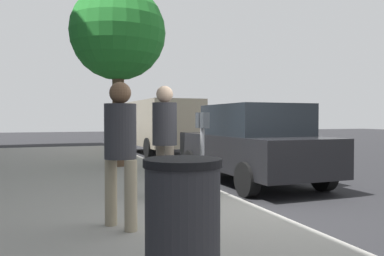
{
  "coord_description": "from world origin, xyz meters",
  "views": [
    {
      "loc": [
        -5.31,
        2.92,
        1.46
      ],
      "look_at": [
        0.99,
        0.64,
        1.3
      ],
      "focal_mm": 36.74,
      "sensor_mm": 36.0,
      "label": 1
    }
  ],
  "objects_px": {
    "parked_sedan_near": "(251,144)",
    "street_tree": "(118,34)",
    "parking_meter": "(202,136)",
    "pedestrian_at_meter": "(165,131)",
    "trash_bin": "(183,226)",
    "pedestrian_bystander": "(120,142)",
    "parked_van_far": "(160,124)"
  },
  "relations": [
    {
      "from": "parked_sedan_near",
      "to": "street_tree",
      "type": "height_order",
      "value": "street_tree"
    },
    {
      "from": "parking_meter",
      "to": "street_tree",
      "type": "relative_size",
      "value": 0.28
    },
    {
      "from": "parking_meter",
      "to": "street_tree",
      "type": "bearing_deg",
      "value": 7.49
    },
    {
      "from": "pedestrian_at_meter",
      "to": "trash_bin",
      "type": "distance_m",
      "value": 3.55
    },
    {
      "from": "pedestrian_bystander",
      "to": "trash_bin",
      "type": "relative_size",
      "value": 1.73
    },
    {
      "from": "parked_sedan_near",
      "to": "pedestrian_bystander",
      "type": "bearing_deg",
      "value": 132.44
    },
    {
      "from": "pedestrian_bystander",
      "to": "parked_sedan_near",
      "type": "relative_size",
      "value": 0.39
    },
    {
      "from": "pedestrian_at_meter",
      "to": "pedestrian_bystander",
      "type": "bearing_deg",
      "value": -128.24
    },
    {
      "from": "parking_meter",
      "to": "trash_bin",
      "type": "bearing_deg",
      "value": 156.28
    },
    {
      "from": "pedestrian_bystander",
      "to": "trash_bin",
      "type": "height_order",
      "value": "pedestrian_bystander"
    },
    {
      "from": "pedestrian_bystander",
      "to": "trash_bin",
      "type": "distance_m",
      "value": 1.99
    },
    {
      "from": "trash_bin",
      "to": "pedestrian_bystander",
      "type": "bearing_deg",
      "value": 4.1
    },
    {
      "from": "pedestrian_bystander",
      "to": "parked_sedan_near",
      "type": "xyz_separation_m",
      "value": [
        3.19,
        -3.49,
        -0.28
      ]
    },
    {
      "from": "parking_meter",
      "to": "trash_bin",
      "type": "relative_size",
      "value": 1.4
    },
    {
      "from": "trash_bin",
      "to": "parking_meter",
      "type": "bearing_deg",
      "value": -23.72
    },
    {
      "from": "parked_sedan_near",
      "to": "trash_bin",
      "type": "xyz_separation_m",
      "value": [
        -5.11,
        3.35,
        -0.24
      ]
    },
    {
      "from": "parked_van_far",
      "to": "parked_sedan_near",
      "type": "bearing_deg",
      "value": -179.99
    },
    {
      "from": "pedestrian_bystander",
      "to": "street_tree",
      "type": "xyz_separation_m",
      "value": [
        6.11,
        -0.97,
        2.6
      ]
    },
    {
      "from": "parked_sedan_near",
      "to": "parked_van_far",
      "type": "relative_size",
      "value": 0.84
    },
    {
      "from": "parking_meter",
      "to": "parked_sedan_near",
      "type": "distance_m",
      "value": 2.64
    },
    {
      "from": "pedestrian_bystander",
      "to": "pedestrian_at_meter",
      "type": "bearing_deg",
      "value": 28.44
    },
    {
      "from": "pedestrian_bystander",
      "to": "street_tree",
      "type": "relative_size",
      "value": 0.35
    },
    {
      "from": "parked_van_far",
      "to": "trash_bin",
      "type": "distance_m",
      "value": 13.42
    },
    {
      "from": "pedestrian_at_meter",
      "to": "street_tree",
      "type": "distance_m",
      "value": 5.27
    },
    {
      "from": "pedestrian_at_meter",
      "to": "trash_bin",
      "type": "height_order",
      "value": "pedestrian_at_meter"
    },
    {
      "from": "parked_sedan_near",
      "to": "parked_van_far",
      "type": "bearing_deg",
      "value": 0.01
    },
    {
      "from": "parking_meter",
      "to": "parked_sedan_near",
      "type": "height_order",
      "value": "parked_sedan_near"
    },
    {
      "from": "pedestrian_bystander",
      "to": "parked_van_far",
      "type": "distance_m",
      "value": 11.59
    },
    {
      "from": "parked_van_far",
      "to": "street_tree",
      "type": "bearing_deg",
      "value": 153.03
    },
    {
      "from": "pedestrian_bystander",
      "to": "parked_van_far",
      "type": "bearing_deg",
      "value": 44.13
    },
    {
      "from": "street_tree",
      "to": "parked_sedan_near",
      "type": "bearing_deg",
      "value": -139.15
    },
    {
      "from": "pedestrian_at_meter",
      "to": "pedestrian_bystander",
      "type": "relative_size",
      "value": 1.06
    }
  ]
}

